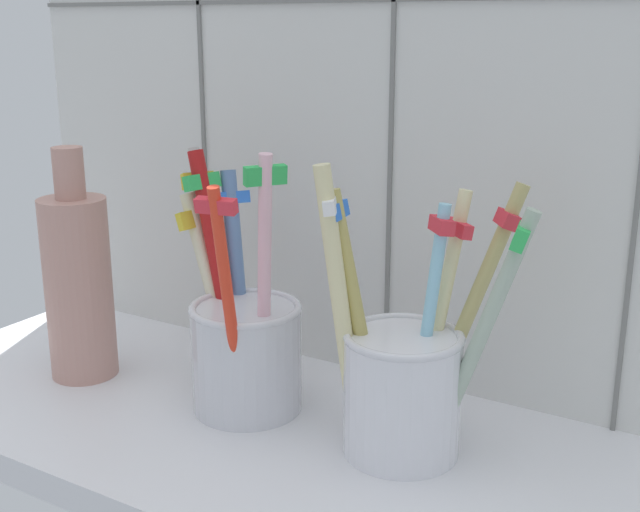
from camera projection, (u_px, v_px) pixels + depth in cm
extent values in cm
cube|color=silver|center=(306.00, 453.00, 50.41)|extent=(64.00, 22.00, 2.00)
cube|color=silver|center=(399.00, 88.00, 54.39)|extent=(64.00, 2.00, 45.00)
cube|color=gray|center=(202.00, 81.00, 61.39)|extent=(0.30, 0.20, 45.00)
cube|color=gray|center=(392.00, 89.00, 53.48)|extent=(0.30, 0.20, 45.00)
cylinder|color=silver|center=(247.00, 358.00, 53.32)|extent=(7.20, 7.20, 7.02)
torus|color=silver|center=(245.00, 308.00, 52.35)|extent=(7.34, 7.34, 0.50)
cylinder|color=beige|center=(214.00, 295.00, 54.87)|extent=(6.09, 2.35, 13.61)
cube|color=yellow|center=(195.00, 219.00, 54.66)|extent=(1.54, 2.74, 1.34)
cylinder|color=red|center=(229.00, 310.00, 48.48)|extent=(1.43, 3.81, 15.70)
cube|color=#E5333F|center=(216.00, 206.00, 45.52)|extent=(2.56, 1.25, 0.95)
cylinder|color=#F7C2D2|center=(264.00, 288.00, 50.44)|extent=(2.33, 2.00, 17.02)
cube|color=green|center=(265.00, 175.00, 47.96)|extent=(2.07, 2.50, 1.18)
cylinder|color=#5D80B4|center=(237.00, 282.00, 55.24)|extent=(4.11, 3.62, 15.00)
cube|color=blue|center=(230.00, 198.00, 54.81)|extent=(2.31, 2.56, 0.96)
cylinder|color=#B31717|center=(219.00, 275.00, 54.29)|extent=(5.50, 2.46, 16.49)
cube|color=green|center=(202.00, 182.00, 53.69)|extent=(1.60, 2.71, 1.17)
cylinder|color=#BCB8B4|center=(208.00, 271.00, 55.30)|extent=(5.02, 3.86, 16.35)
cube|color=yellow|center=(198.00, 181.00, 55.15)|extent=(2.15, 2.39, 1.30)
cylinder|color=white|center=(402.00, 395.00, 47.71)|extent=(6.91, 6.91, 7.35)
torus|color=silver|center=(404.00, 336.00, 46.70)|extent=(7.07, 7.07, 0.50)
cylinder|color=tan|center=(358.00, 321.00, 47.06)|extent=(4.24, 1.53, 15.49)
cube|color=blue|center=(337.00, 211.00, 45.76)|extent=(1.12, 2.17, 1.04)
cylinder|color=#92D2ED|center=(427.00, 329.00, 46.86)|extent=(2.14, 2.12, 14.73)
cube|color=#E5333F|center=(442.00, 225.00, 45.32)|extent=(2.00, 2.01, 0.93)
cylinder|color=tan|center=(467.00, 318.00, 47.12)|extent=(5.70, 4.51, 15.96)
cube|color=#E5333F|center=(507.00, 219.00, 45.70)|extent=(1.96, 2.11, 1.11)
cylinder|color=beige|center=(343.00, 309.00, 46.75)|extent=(3.36, 2.30, 17.01)
cube|color=white|center=(330.00, 205.00, 45.13)|extent=(1.77, 2.59, 0.89)
cylinder|color=#A5B9A5|center=(480.00, 339.00, 44.92)|extent=(5.72, 2.14, 15.21)
cube|color=green|center=(521.00, 237.00, 42.75)|extent=(1.47, 2.20, 1.36)
cylinder|color=#F4E9AF|center=(439.00, 318.00, 47.73)|extent=(2.89, 3.13, 15.33)
cube|color=#E5333F|center=(458.00, 228.00, 46.51)|extent=(2.45, 2.29, 0.91)
cylinder|color=tan|center=(78.00, 289.00, 57.73)|extent=(4.74, 4.74, 13.07)
cylinder|color=tan|center=(68.00, 173.00, 55.44)|extent=(2.11, 2.11, 3.57)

